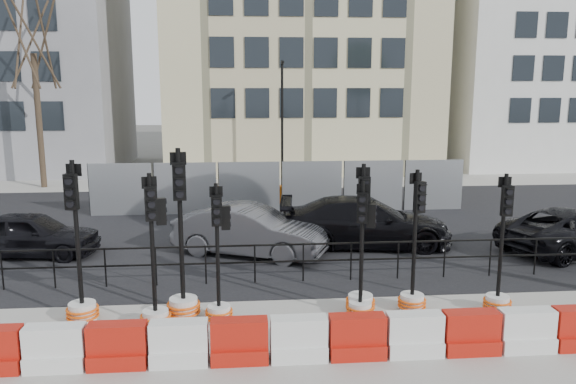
{
  "coord_description": "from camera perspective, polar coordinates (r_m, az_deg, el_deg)",
  "views": [
    {
      "loc": [
        -1.5,
        -12.05,
        4.81
      ],
      "look_at": [
        -0.23,
        3.0,
        1.96
      ],
      "focal_mm": 35.0,
      "sensor_mm": 36.0,
      "label": 1
    }
  ],
  "objects": [
    {
      "name": "sidewalk_far",
      "position": [
        28.5,
        -1.74,
        1.0
      ],
      "size": [
        40.0,
        4.0,
        0.02
      ],
      "primitive_type": "cube",
      "color": "gray",
      "rests_on": "ground"
    },
    {
      "name": "car_d",
      "position": [
        18.59,
        26.86,
        -3.44
      ],
      "size": [
        5.39,
        6.12,
        1.28
      ],
      "primitive_type": "imported",
      "rotation": [
        0.0,
        0.0,
        1.96
      ],
      "color": "black",
      "rests_on": "ground"
    },
    {
      "name": "traffic_signal_e",
      "position": [
        12.27,
        7.42,
        -9.13
      ],
      "size": [
        0.64,
        0.64,
        3.24
      ],
      "rotation": [
        0.0,
        0.0,
        -0.03
      ],
      "color": "silver",
      "rests_on": "ground"
    },
    {
      "name": "traffic_signal_b",
      "position": [
        11.67,
        -13.34,
        -9.93
      ],
      "size": [
        0.63,
        0.63,
        3.17
      ],
      "rotation": [
        0.0,
        0.0,
        0.26
      ],
      "color": "silver",
      "rests_on": "ground"
    },
    {
      "name": "ground",
      "position": [
        13.07,
        2.14,
        -10.91
      ],
      "size": [
        120.0,
        120.0,
        0.0
      ],
      "primitive_type": "plane",
      "color": "#51514C",
      "rests_on": "ground"
    },
    {
      "name": "car_b",
      "position": [
        16.18,
        -3.89,
        -3.96
      ],
      "size": [
        4.71,
        5.5,
        1.44
      ],
      "primitive_type": "imported",
      "rotation": [
        0.0,
        0.0,
        1.16
      ],
      "color": "#414246",
      "rests_on": "ground"
    },
    {
      "name": "traffic_signal_f",
      "position": [
        11.97,
        7.43,
        -9.49
      ],
      "size": [
        0.58,
        0.58,
        2.93
      ],
      "rotation": [
        0.0,
        0.0,
        -0.26
      ],
      "color": "silver",
      "rests_on": "ground"
    },
    {
      "name": "lamp_post_far",
      "position": [
        27.16,
        -0.6,
        7.35
      ],
      "size": [
        0.12,
        0.56,
        6.0
      ],
      "color": "black",
      "rests_on": "ground"
    },
    {
      "name": "car_a",
      "position": [
        17.68,
        -24.71,
        -3.91
      ],
      "size": [
        2.38,
        4.16,
        1.3
      ],
      "primitive_type": "imported",
      "rotation": [
        0.0,
        0.0,
        1.46
      ],
      "color": "black",
      "rests_on": "ground"
    },
    {
      "name": "heras_fencing",
      "position": [
        22.29,
        -0.91,
        0.03
      ],
      "size": [
        14.33,
        1.72,
        2.0
      ],
      "color": "#94989C",
      "rests_on": "ground"
    },
    {
      "name": "traffic_signal_d",
      "position": [
        11.77,
        -7.03,
        -9.86
      ],
      "size": [
        0.58,
        0.58,
        2.92
      ],
      "rotation": [
        0.0,
        0.0,
        0.06
      ],
      "color": "silver",
      "rests_on": "ground"
    },
    {
      "name": "car_c",
      "position": [
        17.19,
        7.85,
        -3.07
      ],
      "size": [
        3.16,
        5.59,
        1.5
      ],
      "primitive_type": "imported",
      "rotation": [
        0.0,
        0.0,
        1.47
      ],
      "color": "black",
      "rests_on": "ground"
    },
    {
      "name": "building_cream",
      "position": [
        34.47,
        1.09,
        17.69
      ],
      "size": [
        15.0,
        10.06,
        18.0
      ],
      "color": "beige",
      "rests_on": "ground"
    },
    {
      "name": "road",
      "position": [
        19.71,
        -0.31,
        -3.38
      ],
      "size": [
        40.0,
        14.0,
        0.03
      ],
      "primitive_type": "cube",
      "color": "black",
      "rests_on": "ground"
    },
    {
      "name": "building_white",
      "position": [
        38.87,
        24.45,
        14.49
      ],
      "size": [
        12.0,
        9.06,
        16.0
      ],
      "color": "silver",
      "rests_on": "ground"
    },
    {
      "name": "traffic_signal_h",
      "position": [
        13.01,
        20.63,
        -8.78
      ],
      "size": [
        0.6,
        0.6,
        3.03
      ],
      "rotation": [
        0.0,
        0.0,
        -0.02
      ],
      "color": "silver",
      "rests_on": "ground"
    },
    {
      "name": "sidewalk_near",
      "position": [
        10.36,
        4.23,
        -16.95
      ],
      "size": [
        40.0,
        6.0,
        0.02
      ],
      "primitive_type": "cube",
      "color": "gray",
      "rests_on": "ground"
    },
    {
      "name": "traffic_signal_a",
      "position": [
        12.44,
        -20.31,
        -9.3
      ],
      "size": [
        0.67,
        0.67,
        3.38
      ],
      "rotation": [
        0.0,
        0.0,
        -0.13
      ],
      "color": "silver",
      "rests_on": "ground"
    },
    {
      "name": "barrier_row",
      "position": [
        10.38,
        4.08,
        -14.7
      ],
      "size": [
        16.75,
        0.5,
        0.8
      ],
      "color": "red",
      "rests_on": "ground"
    },
    {
      "name": "kerb_railing",
      "position": [
        13.96,
        1.56,
        -6.48
      ],
      "size": [
        18.0,
        0.04,
        1.0
      ],
      "color": "black",
      "rests_on": "ground"
    },
    {
      "name": "traffic_signal_g",
      "position": [
        12.54,
        12.59,
        -8.99
      ],
      "size": [
        0.61,
        0.61,
        3.11
      ],
      "rotation": [
        0.0,
        0.0,
        0.29
      ],
      "color": "silver",
      "rests_on": "ground"
    },
    {
      "name": "tree_bare_far",
      "position": [
        29.21,
        -24.5,
        13.39
      ],
      "size": [
        2.0,
        2.0,
        9.0
      ],
      "color": "#473828",
      "rests_on": "ground"
    },
    {
      "name": "building_grey",
      "position": [
        36.33,
        -25.65,
        13.14
      ],
      "size": [
        11.0,
        9.06,
        14.0
      ],
      "color": "gray",
      "rests_on": "ground"
    },
    {
      "name": "traffic_signal_c",
      "position": [
        12.06,
        -10.64,
        -9.21
      ],
      "size": [
        0.71,
        0.71,
        3.6
      ],
      "rotation": [
        0.0,
        0.0,
        0.14
      ],
      "color": "silver",
      "rests_on": "ground"
    }
  ]
}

